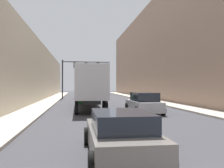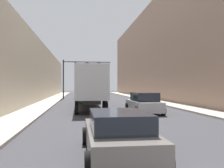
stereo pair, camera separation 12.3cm
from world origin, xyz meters
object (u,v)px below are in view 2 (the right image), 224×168
(semi_truck, at_px, (88,86))
(sedan_car, at_px, (118,135))
(traffic_signal_gantry, at_px, (77,71))
(suv_car, at_px, (144,103))

(semi_truck, xyz_separation_m, sedan_car, (0.27, -17.09, -1.50))
(traffic_signal_gantry, bearing_deg, suv_car, -75.71)
(semi_truck, bearing_deg, suv_car, -51.41)
(suv_car, xyz_separation_m, traffic_signal_gantry, (-5.52, 21.67, 3.82))
(semi_truck, height_order, traffic_signal_gantry, traffic_signal_gantry)
(semi_truck, relative_size, traffic_signal_gantry, 1.79)
(semi_truck, distance_m, sedan_car, 17.15)
(traffic_signal_gantry, bearing_deg, semi_truck, -85.49)
(semi_truck, xyz_separation_m, traffic_signal_gantry, (-1.29, 16.37, 2.42))
(suv_car, bearing_deg, sedan_car, -108.55)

